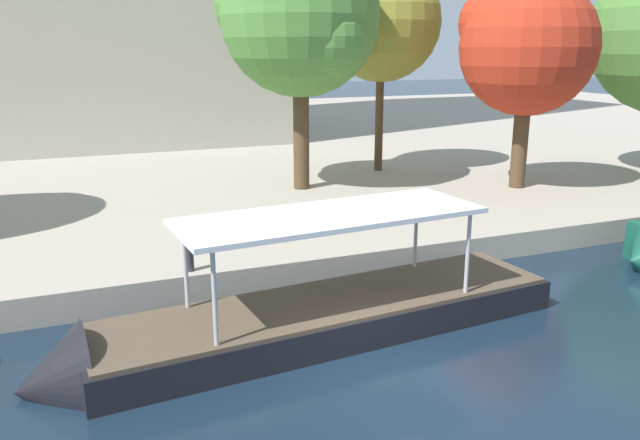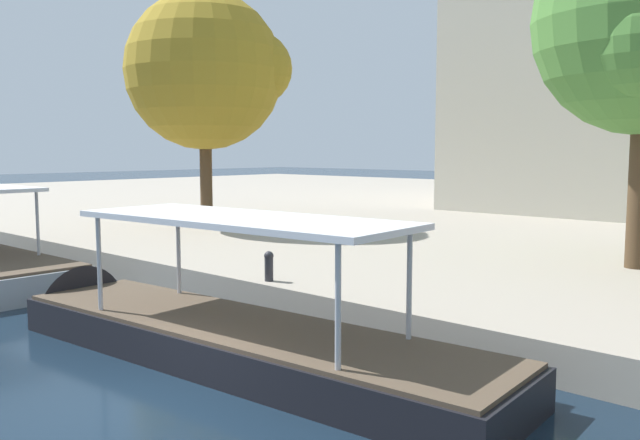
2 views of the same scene
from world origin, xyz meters
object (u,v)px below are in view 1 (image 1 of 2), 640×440
object	(u,v)px
tour_boat_1	(291,328)
tree_0	(296,17)
tree_2	(378,23)
mooring_bollard_0	(189,256)
tree_1	(528,45)

from	to	relation	value
tour_boat_1	tree_0	world-z (taller)	tree_0
tour_boat_1	tree_2	world-z (taller)	tree_2
mooring_bollard_0	tree_2	xyz separation A→B (m)	(11.17, 11.04, 6.49)
mooring_bollard_0	tree_2	bearing A→B (deg)	44.67
mooring_bollard_0	tree_1	distance (m)	17.11
tour_boat_1	mooring_bollard_0	bearing A→B (deg)	-67.84
tour_boat_1	tree_1	xyz separation A→B (m)	(13.55, 8.84, 6.46)
tour_boat_1	tree_0	distance (m)	14.99
mooring_bollard_0	tree_0	world-z (taller)	tree_0
tree_0	tree_1	xyz separation A→B (m)	(8.93, -3.25, -1.10)
mooring_bollard_0	tour_boat_1	bearing A→B (deg)	-63.27
tree_2	mooring_bollard_0	bearing A→B (deg)	-135.33
tour_boat_1	mooring_bollard_0	xyz separation A→B (m)	(-1.70, 3.37, 0.96)
tour_boat_1	tree_0	size ratio (longest dim) A/B	1.26
tree_1	tree_2	distance (m)	6.98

